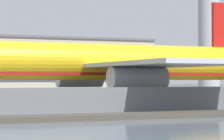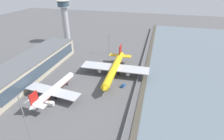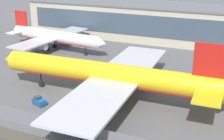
# 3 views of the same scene
# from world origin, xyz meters

# --- Properties ---
(ground_plane) EXTENTS (500.00, 500.00, 0.00)m
(ground_plane) POSITION_xyz_m (0.00, 0.00, 0.00)
(ground_plane) COLOR #565659
(shoreline_seawall) EXTENTS (320.00, 3.00, 0.50)m
(shoreline_seawall) POSITION_xyz_m (0.00, -20.50, 0.25)
(shoreline_seawall) COLOR #474238
(shoreline_seawall) RESTS_ON ground
(perimeter_fence) EXTENTS (280.00, 0.10, 2.77)m
(perimeter_fence) POSITION_xyz_m (0.00, -16.00, 1.38)
(perimeter_fence) COLOR slate
(perimeter_fence) RESTS_ON ground
(cargo_jet_yellow) EXTENTS (54.34, 46.90, 14.68)m
(cargo_jet_yellow) POSITION_xyz_m (9.49, 0.48, 5.60)
(cargo_jet_yellow) COLOR yellow
(cargo_jet_yellow) RESTS_ON ground
(passenger_jet_white_red) EXTENTS (38.58, 33.08, 11.88)m
(passenger_jet_white_red) POSITION_xyz_m (-22.67, 27.57, 4.54)
(passenger_jet_white_red) COLOR white
(passenger_jet_white_red) RESTS_ON ground
(baggage_tug) EXTENTS (3.56, 2.61, 1.80)m
(baggage_tug) POSITION_xyz_m (-3.17, -8.15, 0.81)
(baggage_tug) COLOR #19519E
(baggage_tug) RESTS_ON ground
(ops_van) EXTENTS (2.63, 5.39, 2.48)m
(ops_van) POSITION_xyz_m (-30.78, 25.86, 1.28)
(ops_van) COLOR white
(ops_van) RESTS_ON ground
(terminal_building) EXTENTS (85.07, 21.25, 12.79)m
(terminal_building) POSITION_xyz_m (-3.38, 55.81, 6.40)
(terminal_building) COLOR #BCB299
(terminal_building) RESTS_ON ground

